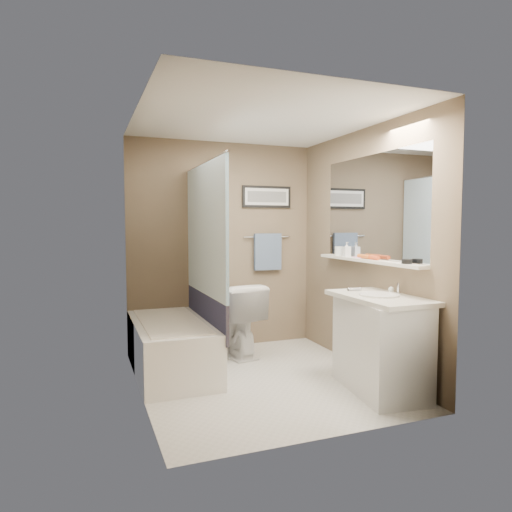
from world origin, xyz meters
name	(u,v)px	position (x,y,z in m)	size (l,w,h in m)	color
ground	(262,379)	(0.00, 0.00, 0.00)	(2.50, 2.50, 0.00)	beige
ceiling	(262,121)	(0.00, 0.00, 2.38)	(2.20, 2.50, 0.04)	silver
wall_back	(223,246)	(0.00, 1.23, 1.20)	(2.20, 0.04, 2.40)	brown
wall_front	(330,262)	(0.00, -1.23, 1.20)	(2.20, 0.04, 2.40)	brown
wall_left	(141,254)	(-1.08, 0.00, 1.20)	(0.04, 2.50, 2.40)	brown
wall_right	(362,249)	(1.08, 0.00, 1.20)	(0.04, 2.50, 2.40)	brown
tile_surround	(134,272)	(-1.09, 0.50, 1.00)	(0.02, 1.55, 2.00)	#BFAB91
curtain_rod	(205,163)	(-0.40, 0.50, 2.05)	(0.02, 0.02, 1.55)	silver
curtain_upper	(205,229)	(-0.40, 0.50, 1.40)	(0.03, 1.45, 1.28)	white
curtain_lower	(206,312)	(-0.40, 0.50, 0.58)	(0.03, 1.45, 0.36)	#272A4A
mirror	(372,207)	(1.09, -0.15, 1.62)	(0.02, 1.60, 1.00)	silver
shelf	(367,261)	(1.04, -0.15, 1.10)	(0.12, 1.60, 0.03)	silver
towel_bar	(267,237)	(0.55, 1.22, 1.30)	(0.02, 0.02, 0.60)	silver
towel	(268,252)	(0.55, 1.20, 1.12)	(0.34, 0.05, 0.44)	#7D97B6
art_frame	(267,197)	(0.55, 1.23, 1.78)	(0.62, 0.03, 0.26)	black
art_mat	(267,197)	(0.55, 1.22, 1.78)	(0.56, 0.00, 0.20)	white
art_image	(267,197)	(0.55, 1.22, 1.78)	(0.50, 0.00, 0.13)	#595959
door	(398,288)	(0.55, -1.24, 1.00)	(0.80, 0.02, 2.00)	silver
door_handle	(354,289)	(0.22, -1.19, 1.00)	(0.02, 0.02, 0.10)	silver
bathtub	(171,346)	(-0.75, 0.54, 0.25)	(0.70, 1.50, 0.50)	white
tub_rim	(170,321)	(-0.75, 0.54, 0.50)	(0.56, 1.36, 0.02)	white
toilet	(234,319)	(0.02, 0.87, 0.40)	(0.45, 0.79, 0.81)	white
vanity	(380,346)	(0.85, -0.64, 0.40)	(0.50, 0.90, 0.80)	silver
countertop	(380,298)	(0.84, -0.64, 0.82)	(0.54, 0.96, 0.04)	beige
sink_basin	(379,295)	(0.83, -0.64, 0.85)	(0.34, 0.34, 0.01)	silver
faucet_spout	(398,289)	(1.03, -0.64, 0.89)	(0.02, 0.02, 0.10)	silver
faucet_knob	(391,289)	(1.03, -0.54, 0.87)	(0.05, 0.05, 0.05)	white
candle_bowl_near	(407,262)	(1.04, -0.73, 1.14)	(0.09, 0.09, 0.04)	black
hair_brush_front	(372,257)	(1.04, -0.23, 1.14)	(0.04, 0.04, 0.22)	#C0421B
hair_brush_back	(364,256)	(1.04, -0.11, 1.14)	(0.04, 0.04, 0.22)	#BF541B
pink_comb	(358,257)	(1.04, 0.01, 1.12)	(0.03, 0.16, 0.01)	#F092C4
glass_jar	(339,251)	(1.04, 0.37, 1.17)	(0.08, 0.08, 0.10)	silver
soap_bottle	(347,249)	(1.04, 0.21, 1.19)	(0.07, 0.07, 0.15)	#999999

